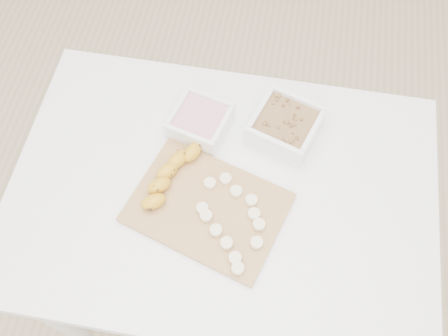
% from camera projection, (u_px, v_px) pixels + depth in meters
% --- Properties ---
extents(ground, '(3.50, 3.50, 0.00)m').
position_uv_depth(ground, '(223.00, 278.00, 1.83)').
color(ground, '#C6AD89').
rests_on(ground, ground).
extents(table, '(1.00, 0.70, 0.75)m').
position_uv_depth(table, '(222.00, 207.00, 1.25)').
color(table, white).
rests_on(table, ground).
extents(bowl_yogurt, '(0.16, 0.16, 0.06)m').
position_uv_depth(bowl_yogurt, '(200.00, 121.00, 1.22)').
color(bowl_yogurt, white).
rests_on(bowl_yogurt, table).
extents(bowl_granola, '(0.19, 0.19, 0.07)m').
position_uv_depth(bowl_granola, '(285.00, 126.00, 1.21)').
color(bowl_granola, white).
rests_on(bowl_granola, table).
extents(cutting_board, '(0.39, 0.33, 0.01)m').
position_uv_depth(cutting_board, '(207.00, 208.00, 1.14)').
color(cutting_board, '#A87743').
rests_on(cutting_board, table).
extents(banana, '(0.16, 0.19, 0.03)m').
position_uv_depth(banana, '(170.00, 176.00, 1.15)').
color(banana, '#C88F19').
rests_on(banana, cutting_board).
extents(banana_slices, '(0.16, 0.23, 0.02)m').
position_uv_depth(banana_slices, '(232.00, 219.00, 1.11)').
color(banana_slices, '#F7E4B7').
rests_on(banana_slices, cutting_board).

